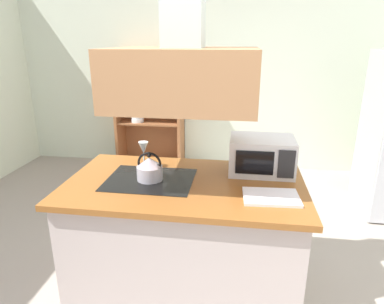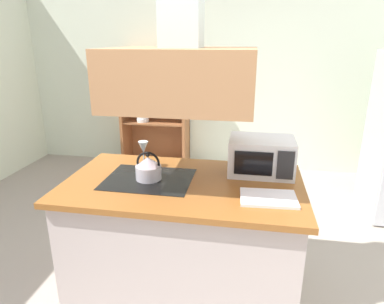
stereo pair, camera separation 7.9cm
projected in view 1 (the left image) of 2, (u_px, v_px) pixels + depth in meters
name	position (u px, v px, depth m)	size (l,w,h in m)	color
wall_back	(221.00, 75.00, 4.81)	(6.00, 0.12, 2.70)	silver
kitchen_island	(185.00, 238.00, 2.47)	(1.63, 0.95, 0.90)	#BBACA8
range_hood	(184.00, 58.00, 2.06)	(0.90, 0.70, 1.28)	#AA754B
dish_cabinet	(150.00, 117.00, 4.93)	(0.95, 0.40, 1.70)	#975A34
kettle	(150.00, 168.00, 2.33)	(0.18, 0.18, 0.20)	#B7B4C1
cutting_board	(271.00, 197.00, 2.08)	(0.34, 0.24, 0.02)	white
microwave	(262.00, 155.00, 2.46)	(0.46, 0.35, 0.26)	silver
wine_glass_on_counter	(143.00, 149.00, 2.53)	(0.08, 0.08, 0.21)	silver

